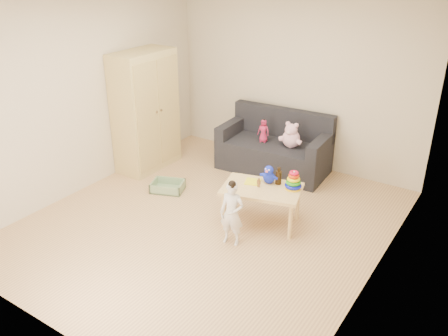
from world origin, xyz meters
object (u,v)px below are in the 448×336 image
Objects in this scene: sofa at (273,156)px; toddler at (232,214)px; play_table at (261,205)px; wardrobe at (146,111)px.

sofa is 2.07m from toddler.
sofa is 1.56m from play_table.
wardrobe is at bearing 143.21° from toddler.
toddler is (2.22, -1.08, -0.51)m from wardrobe.
wardrobe reaches higher than toddler.
toddler is at bearing -96.45° from play_table.
sofa is 2.14× the size of toddler.
play_table is (0.61, -1.44, 0.02)m from sofa.
toddler reaches higher than play_table.
sofa is at bearing 112.87° from play_table.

